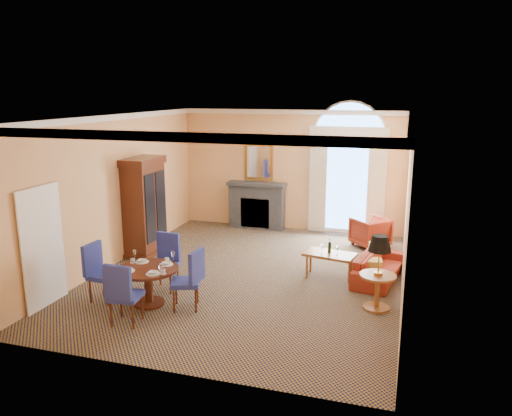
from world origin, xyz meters
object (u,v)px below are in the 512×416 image
(dining_table, at_px, (148,277))
(sofa, at_px, (379,267))
(armchair, at_px, (370,232))
(armoire, at_px, (144,208))
(side_table, at_px, (379,263))
(coffee_table, at_px, (330,255))

(dining_table, xyz_separation_m, sofa, (3.80, 2.42, -0.25))
(sofa, relative_size, armchair, 2.28)
(armoire, relative_size, side_table, 1.73)
(dining_table, relative_size, armchair, 1.39)
(dining_table, bearing_deg, sofa, 32.48)
(sofa, height_order, side_table, side_table)
(dining_table, height_order, coffee_table, dining_table)
(armoire, bearing_deg, coffee_table, -4.16)
(dining_table, distance_m, coffee_table, 3.62)
(armchair, bearing_deg, sofa, 55.37)
(armchair, bearing_deg, armoire, -21.10)
(side_table, bearing_deg, sofa, 91.99)
(dining_table, bearing_deg, coffee_table, 38.33)
(dining_table, relative_size, side_table, 0.84)
(sofa, bearing_deg, armchair, 19.22)
(armoire, xyz_separation_m, sofa, (5.27, -0.14, -0.82))
(sofa, distance_m, side_table, 1.55)
(sofa, bearing_deg, coffee_table, 110.70)
(sofa, relative_size, side_table, 1.37)
(armoire, relative_size, sofa, 1.26)
(coffee_table, bearing_deg, dining_table, -130.78)
(armchair, bearing_deg, coffee_table, 31.59)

